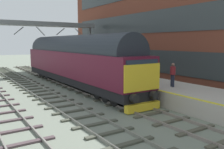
{
  "coord_description": "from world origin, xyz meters",
  "views": [
    {
      "loc": [
        -9.08,
        -12.19,
        4.07
      ],
      "look_at": [
        0.2,
        2.19,
        1.78
      ],
      "focal_mm": 39.01,
      "sensor_mm": 36.0,
      "label": 1
    }
  ],
  "objects": [
    {
      "name": "waiting_passenger",
      "position": [
        3.39,
        -0.55,
        1.99
      ],
      "size": [
        0.37,
        0.51,
        1.64
      ],
      "rotation": [
        0.0,
        0.0,
        1.47
      ],
      "color": "#252C3F",
      "rests_on": "station_platform"
    },
    {
      "name": "station_building",
      "position": [
        10.05,
        3.39,
        7.87
      ],
      "size": [
        4.29,
        41.88,
        15.74
      ],
      "color": "brown",
      "rests_on": "ground"
    },
    {
      "name": "ground_plane",
      "position": [
        0.0,
        0.0,
        0.0
      ],
      "size": [
        140.0,
        140.0,
        0.0
      ],
      "primitive_type": "plane",
      "color": "slate",
      "rests_on": "ground"
    },
    {
      "name": "track_adjacent_west",
      "position": [
        -3.5,
        -0.0,
        0.05
      ],
      "size": [
        2.5,
        60.0,
        0.15
      ],
      "color": "gray",
      "rests_on": "ground"
    },
    {
      "name": "overhead_footbridge",
      "position": [
        -1.46,
        17.48,
        5.94
      ],
      "size": [
        16.31,
        2.0,
        6.47
      ],
      "color": "slate",
      "rests_on": "ground"
    },
    {
      "name": "track_main",
      "position": [
        0.0,
        0.0,
        0.06
      ],
      "size": [
        2.5,
        60.0,
        0.15
      ],
      "color": "gray",
      "rests_on": "ground"
    },
    {
      "name": "diesel_locomotive",
      "position": [
        0.0,
        8.36,
        2.49
      ],
      "size": [
        2.74,
        19.93,
        4.68
      ],
      "color": "black",
      "rests_on": "ground"
    },
    {
      "name": "track_adjacent_far_west",
      "position": [
        -7.01,
        0.0,
        0.06
      ],
      "size": [
        2.5,
        60.0,
        0.15
      ],
      "color": "slate",
      "rests_on": "ground"
    },
    {
      "name": "station_platform",
      "position": [
        3.6,
        0.0,
        0.5
      ],
      "size": [
        4.0,
        44.0,
        1.01
      ],
      "color": "#B3ACA1",
      "rests_on": "ground"
    }
  ]
}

